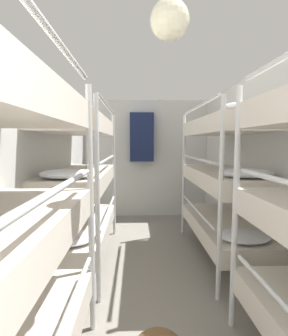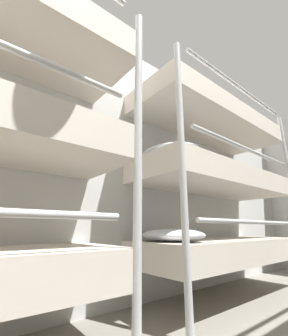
% 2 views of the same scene
% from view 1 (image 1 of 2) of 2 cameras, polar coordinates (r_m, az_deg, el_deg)
% --- Properties ---
extents(wall_left, '(0.06, 5.57, 2.23)m').
position_cam_1_polar(wall_left, '(2.51, -25.08, -2.15)').
color(wall_left, silver).
rests_on(wall_left, ground_plane).
extents(wall_back, '(2.46, 0.06, 2.23)m').
position_cam_1_polar(wall_back, '(5.06, 0.45, 2.01)').
color(wall_back, silver).
rests_on(wall_back, ground_plane).
extents(bunk_stack_left_far, '(0.65, 1.81, 1.87)m').
position_cam_1_polar(bunk_stack_left_far, '(3.17, -13.56, -2.19)').
color(bunk_stack_left_far, silver).
rests_on(bunk_stack_left_far, ground_plane).
extents(bunk_stack_right_far, '(0.65, 1.81, 1.87)m').
position_cam_1_polar(bunk_stack_right_far, '(3.28, 16.98, -2.01)').
color(bunk_stack_right_far, silver).
rests_on(bunk_stack_right_far, ground_plane).
extents(hanging_coat, '(0.44, 0.12, 0.90)m').
position_cam_1_polar(hanging_coat, '(4.90, -0.50, 6.72)').
color(hanging_coat, '#192347').
extents(ceiling_light, '(0.24, 0.24, 0.24)m').
position_cam_1_polar(ceiling_light, '(1.83, 5.61, 29.37)').
color(ceiling_light, '#F4EFCC').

